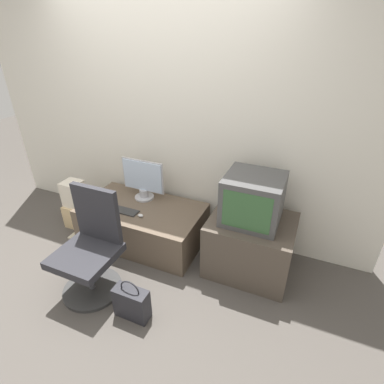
% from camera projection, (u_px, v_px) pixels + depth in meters
% --- Properties ---
extents(ground_plane, '(12.00, 12.00, 0.00)m').
position_uv_depth(ground_plane, '(101.00, 300.00, 2.60)').
color(ground_plane, '#4C4742').
extents(wall_back, '(4.40, 0.05, 2.60)m').
position_uv_depth(wall_back, '(165.00, 115.00, 3.03)').
color(wall_back, silver).
rests_on(wall_back, ground_plane).
extents(desk, '(1.27, 0.72, 0.42)m').
position_uv_depth(desk, '(143.00, 224.00, 3.24)').
color(desk, brown).
rests_on(desk, ground_plane).
extents(side_stand, '(0.76, 0.63, 0.56)m').
position_uv_depth(side_stand, '(250.00, 245.00, 2.82)').
color(side_stand, '#4C4238').
rests_on(side_stand, ground_plane).
extents(main_monitor, '(0.49, 0.21, 0.45)m').
position_uv_depth(main_monitor, '(143.00, 180.00, 3.21)').
color(main_monitor, '#B2B2B7').
rests_on(main_monitor, desk).
extents(keyboard, '(0.28, 0.12, 0.01)m').
position_uv_depth(keyboard, '(125.00, 211.00, 3.06)').
color(keyboard, '#2D2D2D').
rests_on(keyboard, desk).
extents(mouse, '(0.06, 0.04, 0.03)m').
position_uv_depth(mouse, '(140.00, 216.00, 2.98)').
color(mouse, silver).
rests_on(mouse, desk).
extents(crt_tv, '(0.49, 0.47, 0.43)m').
position_uv_depth(crt_tv, '(253.00, 199.00, 2.60)').
color(crt_tv, '#474747').
rests_on(crt_tv, side_stand).
extents(office_chair, '(0.52, 0.52, 0.95)m').
position_uv_depth(office_chair, '(91.00, 251.00, 2.56)').
color(office_chair, '#333333').
rests_on(office_chair, ground_plane).
extents(cardboard_box_lower, '(0.22, 0.26, 0.27)m').
position_uv_depth(cardboard_box_lower, '(78.00, 214.00, 3.54)').
color(cardboard_box_lower, '#D1B27F').
rests_on(cardboard_box_lower, ground_plane).
extents(cardboard_box_upper, '(0.21, 0.20, 0.29)m').
position_uv_depth(cardboard_box_upper, '(73.00, 193.00, 3.41)').
color(cardboard_box_upper, beige).
rests_on(cardboard_box_upper, cardboard_box_lower).
extents(handbag, '(0.29, 0.12, 0.38)m').
position_uv_depth(handbag, '(132.00, 303.00, 2.40)').
color(handbag, '#232328').
rests_on(handbag, ground_plane).
extents(book, '(0.20, 0.11, 0.02)m').
position_uv_depth(book, '(78.00, 238.00, 3.35)').
color(book, beige).
rests_on(book, ground_plane).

